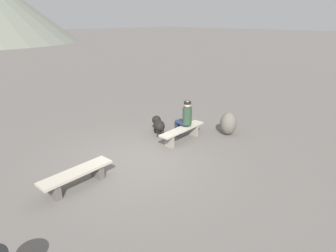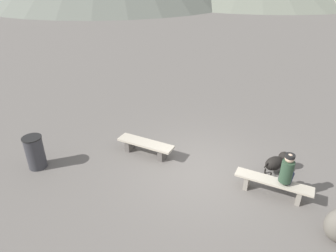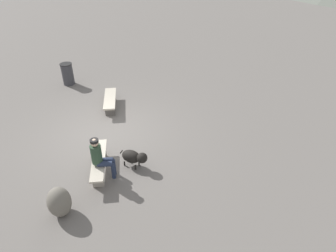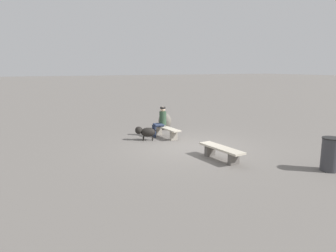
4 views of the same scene
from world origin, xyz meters
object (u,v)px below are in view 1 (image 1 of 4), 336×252
at_px(bench_left, 77,176).
at_px(seated_person, 185,117).
at_px(dog, 158,124).
at_px(boulder, 228,123).
at_px(bench_right, 182,132).

bearing_deg(bench_left, seated_person, -0.97).
height_order(seated_person, dog, seated_person).
distance_m(bench_left, boulder, 5.35).
bearing_deg(dog, bench_right, -143.32).
bearing_deg(dog, boulder, -106.87).
height_order(bench_left, bench_right, bench_right).
xyz_separation_m(bench_left, boulder, (5.31, -0.60, 0.10)).
height_order(bench_left, dog, dog).
bearing_deg(seated_person, boulder, -31.90).
distance_m(bench_left, bench_right, 3.77).
xyz_separation_m(bench_right, seated_person, (0.24, 0.11, 0.41)).
xyz_separation_m(bench_left, seated_person, (4.01, 0.23, 0.43)).
bearing_deg(boulder, seated_person, 147.40).
height_order(dog, boulder, boulder).
xyz_separation_m(bench_right, dog, (-0.14, 0.99, 0.04)).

